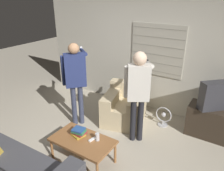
{
  "coord_description": "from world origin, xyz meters",
  "views": [
    {
      "loc": [
        1.94,
        -2.28,
        2.51
      ],
      "look_at": [
        0.06,
        0.67,
        1.0
      ],
      "focal_mm": 35.0,
      "sensor_mm": 36.0,
      "label": 1
    }
  ],
  "objects_px": {
    "book_stack": "(79,132)",
    "soda_can": "(97,137)",
    "coffee_table": "(83,142)",
    "armchair_beige": "(125,106)",
    "tv": "(217,95)",
    "person_left_standing": "(75,75)",
    "person_right_standing": "(138,87)",
    "floor_fan": "(163,117)",
    "spare_remote": "(92,139)"
  },
  "relations": [
    {
      "from": "coffee_table",
      "to": "floor_fan",
      "type": "distance_m",
      "value": 1.81
    },
    {
      "from": "person_left_standing",
      "to": "soda_can",
      "type": "relative_size",
      "value": 13.27
    },
    {
      "from": "person_left_standing",
      "to": "book_stack",
      "type": "relative_size",
      "value": 6.9
    },
    {
      "from": "person_left_standing",
      "to": "spare_remote",
      "type": "xyz_separation_m",
      "value": [
        0.93,
        -0.74,
        -0.64
      ]
    },
    {
      "from": "person_left_standing",
      "to": "soda_can",
      "type": "bearing_deg",
      "value": -83.03
    },
    {
      "from": "book_stack",
      "to": "spare_remote",
      "type": "bearing_deg",
      "value": 3.88
    },
    {
      "from": "person_right_standing",
      "to": "coffee_table",
      "type": "bearing_deg",
      "value": -146.62
    },
    {
      "from": "coffee_table",
      "to": "person_right_standing",
      "type": "height_order",
      "value": "person_right_standing"
    },
    {
      "from": "armchair_beige",
      "to": "person_right_standing",
      "type": "distance_m",
      "value": 1.0
    },
    {
      "from": "coffee_table",
      "to": "soda_can",
      "type": "distance_m",
      "value": 0.25
    },
    {
      "from": "soda_can",
      "to": "armchair_beige",
      "type": "bearing_deg",
      "value": 100.99
    },
    {
      "from": "spare_remote",
      "to": "soda_can",
      "type": "bearing_deg",
      "value": 44.76
    },
    {
      "from": "armchair_beige",
      "to": "book_stack",
      "type": "xyz_separation_m",
      "value": [
        -0.07,
        -1.37,
        0.16
      ]
    },
    {
      "from": "armchair_beige",
      "to": "book_stack",
      "type": "distance_m",
      "value": 1.38
    },
    {
      "from": "coffee_table",
      "to": "soda_can",
      "type": "xyz_separation_m",
      "value": [
        0.2,
        0.11,
        0.1
      ]
    },
    {
      "from": "tv",
      "to": "floor_fan",
      "type": "bearing_deg",
      "value": -35.22
    },
    {
      "from": "spare_remote",
      "to": "coffee_table",
      "type": "bearing_deg",
      "value": -138.59
    },
    {
      "from": "book_stack",
      "to": "soda_can",
      "type": "height_order",
      "value": "book_stack"
    },
    {
      "from": "person_right_standing",
      "to": "floor_fan",
      "type": "relative_size",
      "value": 4.03
    },
    {
      "from": "armchair_beige",
      "to": "person_right_standing",
      "type": "height_order",
      "value": "person_right_standing"
    },
    {
      "from": "spare_remote",
      "to": "floor_fan",
      "type": "height_order",
      "value": "spare_remote"
    },
    {
      "from": "coffee_table",
      "to": "person_left_standing",
      "type": "relative_size",
      "value": 0.58
    },
    {
      "from": "book_stack",
      "to": "person_left_standing",
      "type": "bearing_deg",
      "value": 132.07
    },
    {
      "from": "armchair_beige",
      "to": "person_right_standing",
      "type": "relative_size",
      "value": 0.63
    },
    {
      "from": "spare_remote",
      "to": "tv",
      "type": "bearing_deg",
      "value": 63.93
    },
    {
      "from": "armchair_beige",
      "to": "person_left_standing",
      "type": "xyz_separation_m",
      "value": [
        -0.75,
        -0.61,
        0.74
      ]
    },
    {
      "from": "tv",
      "to": "coffee_table",
      "type": "bearing_deg",
      "value": 4.21
    },
    {
      "from": "soda_can",
      "to": "spare_remote",
      "type": "relative_size",
      "value": 0.93
    },
    {
      "from": "book_stack",
      "to": "coffee_table",
      "type": "bearing_deg",
      "value": -24.25
    },
    {
      "from": "armchair_beige",
      "to": "spare_remote",
      "type": "distance_m",
      "value": 1.37
    },
    {
      "from": "coffee_table",
      "to": "floor_fan",
      "type": "xyz_separation_m",
      "value": [
        0.71,
        1.66,
        -0.17
      ]
    },
    {
      "from": "person_right_standing",
      "to": "spare_remote",
      "type": "relative_size",
      "value": 12.19
    },
    {
      "from": "tv",
      "to": "soda_can",
      "type": "relative_size",
      "value": 4.58
    },
    {
      "from": "soda_can",
      "to": "floor_fan",
      "type": "xyz_separation_m",
      "value": [
        0.5,
        1.55,
        -0.28
      ]
    },
    {
      "from": "book_stack",
      "to": "soda_can",
      "type": "distance_m",
      "value": 0.33
    },
    {
      "from": "person_right_standing",
      "to": "soda_can",
      "type": "distance_m",
      "value": 1.05
    },
    {
      "from": "tv",
      "to": "person_right_standing",
      "type": "bearing_deg",
      "value": -7.78
    },
    {
      "from": "person_right_standing",
      "to": "floor_fan",
      "type": "distance_m",
      "value": 1.13
    },
    {
      "from": "floor_fan",
      "to": "person_left_standing",
      "type": "bearing_deg",
      "value": -150.41
    },
    {
      "from": "tv",
      "to": "book_stack",
      "type": "height_order",
      "value": "tv"
    },
    {
      "from": "coffee_table",
      "to": "person_left_standing",
      "type": "xyz_separation_m",
      "value": [
        -0.8,
        0.81,
        0.69
      ]
    },
    {
      "from": "armchair_beige",
      "to": "tv",
      "type": "height_order",
      "value": "tv"
    },
    {
      "from": "coffee_table",
      "to": "soda_can",
      "type": "bearing_deg",
      "value": 29.04
    },
    {
      "from": "coffee_table",
      "to": "tv",
      "type": "height_order",
      "value": "tv"
    },
    {
      "from": "person_left_standing",
      "to": "spare_remote",
      "type": "height_order",
      "value": "person_left_standing"
    },
    {
      "from": "person_right_standing",
      "to": "book_stack",
      "type": "height_order",
      "value": "person_right_standing"
    },
    {
      "from": "armchair_beige",
      "to": "person_right_standing",
      "type": "xyz_separation_m",
      "value": [
        0.5,
        -0.46,
        0.73
      ]
    },
    {
      "from": "person_left_standing",
      "to": "coffee_table",
      "type": "bearing_deg",
      "value": -93.56
    },
    {
      "from": "person_right_standing",
      "to": "floor_fan",
      "type": "xyz_separation_m",
      "value": [
        0.26,
        0.7,
        -0.85
      ]
    },
    {
      "from": "tv",
      "to": "soda_can",
      "type": "height_order",
      "value": "tv"
    }
  ]
}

